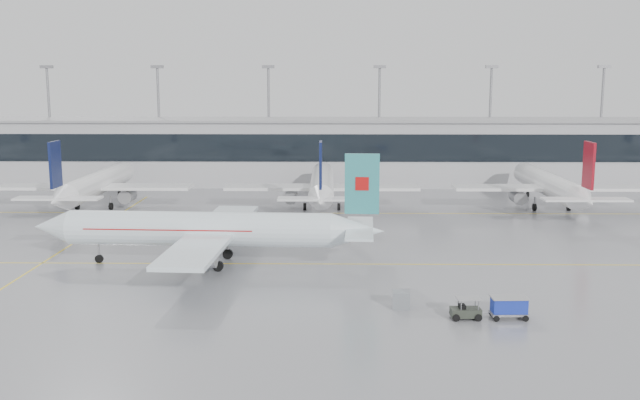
{
  "coord_description": "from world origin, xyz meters",
  "views": [
    {
      "loc": [
        1.2,
        -74.66,
        19.48
      ],
      "look_at": [
        0.0,
        12.0,
        5.0
      ],
      "focal_mm": 40.0,
      "sensor_mm": 36.0,
      "label": 1
    }
  ],
  "objects_px": {
    "air_canada_jet": "(211,230)",
    "gse_unit": "(401,300)",
    "baggage_tug": "(466,311)",
    "baggage_cart": "(509,306)"
  },
  "relations": [
    {
      "from": "air_canada_jet",
      "to": "baggage_cart",
      "type": "distance_m",
      "value": 32.61
    },
    {
      "from": "baggage_tug",
      "to": "gse_unit",
      "type": "height_order",
      "value": "baggage_tug"
    },
    {
      "from": "baggage_tug",
      "to": "gse_unit",
      "type": "distance_m",
      "value": 5.77
    },
    {
      "from": "baggage_tug",
      "to": "baggage_cart",
      "type": "distance_m",
      "value": 3.63
    },
    {
      "from": "baggage_tug",
      "to": "baggage_cart",
      "type": "height_order",
      "value": "baggage_cart"
    },
    {
      "from": "air_canada_jet",
      "to": "gse_unit",
      "type": "height_order",
      "value": "air_canada_jet"
    },
    {
      "from": "air_canada_jet",
      "to": "baggage_cart",
      "type": "bearing_deg",
      "value": 150.98
    },
    {
      "from": "air_canada_jet",
      "to": "gse_unit",
      "type": "relative_size",
      "value": 25.25
    },
    {
      "from": "baggage_cart",
      "to": "air_canada_jet",
      "type": "bearing_deg",
      "value": 146.08
    },
    {
      "from": "baggage_cart",
      "to": "gse_unit",
      "type": "distance_m",
      "value": 9.06
    }
  ]
}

